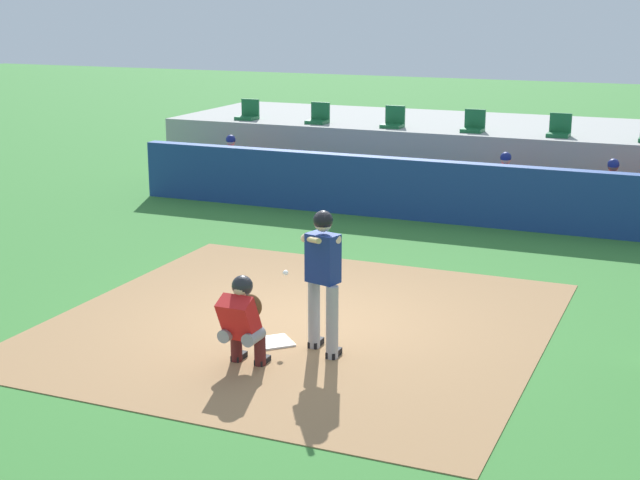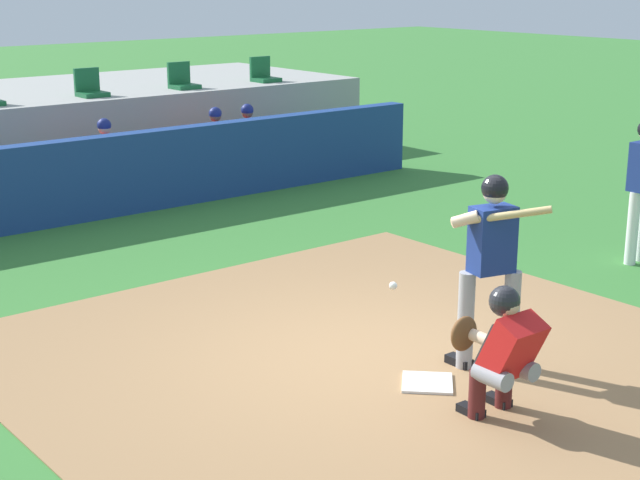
{
  "view_description": "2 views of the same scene",
  "coord_description": "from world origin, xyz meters",
  "px_view_note": "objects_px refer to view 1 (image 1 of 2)",
  "views": [
    {
      "loc": [
        4.85,
        -10.74,
        4.23
      ],
      "look_at": [
        0.0,
        0.7,
        1.0
      ],
      "focal_mm": 52.14,
      "sensor_mm": 36.0,
      "label": 1
    },
    {
      "loc": [
        -5.65,
        -6.3,
        3.51
      ],
      "look_at": [
        0.0,
        0.7,
        1.0
      ],
      "focal_mm": 54.3,
      "sensor_mm": 36.0,
      "label": 2
    }
  ],
  "objects_px": {
    "stadium_seat_0": "(248,114)",
    "stadium_seat_1": "(319,117)",
    "batter_at_plate": "(322,273)",
    "catcher_crouched": "(243,318)",
    "stadium_seat_4": "(559,130)",
    "dugout_player_0": "(229,163)",
    "dugout_player_2": "(611,192)",
    "home_plate": "(274,342)",
    "stadium_seat_2": "(393,121)",
    "stadium_seat_3": "(474,125)",
    "dugout_player_1": "(503,184)"
  },
  "relations": [
    {
      "from": "stadium_seat_2",
      "to": "catcher_crouched",
      "type": "bearing_deg",
      "value": -80.42
    },
    {
      "from": "stadium_seat_0",
      "to": "home_plate",
      "type": "bearing_deg",
      "value": -61.31
    },
    {
      "from": "dugout_player_0",
      "to": "stadium_seat_3",
      "type": "distance_m",
      "value": 5.5
    },
    {
      "from": "stadium_seat_2",
      "to": "dugout_player_2",
      "type": "bearing_deg",
      "value": -21.96
    },
    {
      "from": "home_plate",
      "to": "stadium_seat_0",
      "type": "height_order",
      "value": "stadium_seat_0"
    },
    {
      "from": "dugout_player_2",
      "to": "stadium_seat_4",
      "type": "xyz_separation_m",
      "value": [
        -1.33,
        2.03,
        0.86
      ]
    },
    {
      "from": "stadium_seat_0",
      "to": "stadium_seat_1",
      "type": "relative_size",
      "value": 1.0
    },
    {
      "from": "catcher_crouched",
      "to": "dugout_player_0",
      "type": "height_order",
      "value": "dugout_player_0"
    },
    {
      "from": "dugout_player_2",
      "to": "stadium_seat_3",
      "type": "bearing_deg",
      "value": 147.47
    },
    {
      "from": "stadium_seat_1",
      "to": "dugout_player_0",
      "type": "bearing_deg",
      "value": -123.0
    },
    {
      "from": "dugout_player_1",
      "to": "stadium_seat_1",
      "type": "height_order",
      "value": "stadium_seat_1"
    },
    {
      "from": "home_plate",
      "to": "stadium_seat_1",
      "type": "xyz_separation_m",
      "value": [
        -3.71,
        10.18,
        1.51
      ]
    },
    {
      "from": "catcher_crouched",
      "to": "dugout_player_2",
      "type": "bearing_deg",
      "value": 70.37
    },
    {
      "from": "catcher_crouched",
      "to": "stadium_seat_1",
      "type": "xyz_separation_m",
      "value": [
        -3.71,
        10.99,
        0.93
      ]
    },
    {
      "from": "dugout_player_1",
      "to": "stadium_seat_4",
      "type": "xyz_separation_m",
      "value": [
        0.72,
        2.03,
        0.86
      ]
    },
    {
      "from": "batter_at_plate",
      "to": "stadium_seat_0",
      "type": "distance_m",
      "value": 12.01
    },
    {
      "from": "batter_at_plate",
      "to": "stadium_seat_4",
      "type": "xyz_separation_m",
      "value": [
        1.17,
        10.24,
        0.5
      ]
    },
    {
      "from": "dugout_player_0",
      "to": "stadium_seat_4",
      "type": "height_order",
      "value": "stadium_seat_4"
    },
    {
      "from": "dugout_player_2",
      "to": "stadium_seat_1",
      "type": "height_order",
      "value": "stadium_seat_1"
    },
    {
      "from": "home_plate",
      "to": "batter_at_plate",
      "type": "bearing_deg",
      "value": -4.72
    },
    {
      "from": "batter_at_plate",
      "to": "dugout_player_2",
      "type": "bearing_deg",
      "value": 73.05
    },
    {
      "from": "dugout_player_0",
      "to": "stadium_seat_1",
      "type": "distance_m",
      "value": 2.57
    },
    {
      "from": "home_plate",
      "to": "stadium_seat_4",
      "type": "bearing_deg",
      "value": 79.66
    },
    {
      "from": "batter_at_plate",
      "to": "stadium_seat_0",
      "type": "bearing_deg",
      "value": 121.46
    },
    {
      "from": "home_plate",
      "to": "stadium_seat_2",
      "type": "relative_size",
      "value": 0.92
    },
    {
      "from": "stadium_seat_1",
      "to": "batter_at_plate",
      "type": "bearing_deg",
      "value": -66.71
    },
    {
      "from": "dugout_player_0",
      "to": "dugout_player_1",
      "type": "relative_size",
      "value": 1.0
    },
    {
      "from": "stadium_seat_2",
      "to": "stadium_seat_3",
      "type": "xyz_separation_m",
      "value": [
        1.86,
        0.0,
        0.0
      ]
    },
    {
      "from": "dugout_player_2",
      "to": "stadium_seat_1",
      "type": "relative_size",
      "value": 2.71
    },
    {
      "from": "batter_at_plate",
      "to": "dugout_player_2",
      "type": "height_order",
      "value": "batter_at_plate"
    },
    {
      "from": "catcher_crouched",
      "to": "stadium_seat_4",
      "type": "xyz_separation_m",
      "value": [
        1.86,
        10.99,
        0.93
      ]
    },
    {
      "from": "dugout_player_0",
      "to": "dugout_player_2",
      "type": "distance_m",
      "value": 8.23
    },
    {
      "from": "stadium_seat_3",
      "to": "home_plate",
      "type": "bearing_deg",
      "value": -90.0
    },
    {
      "from": "catcher_crouched",
      "to": "stadium_seat_1",
      "type": "height_order",
      "value": "stadium_seat_1"
    },
    {
      "from": "dugout_player_1",
      "to": "stadium_seat_1",
      "type": "relative_size",
      "value": 2.71
    },
    {
      "from": "stadium_seat_0",
      "to": "stadium_seat_1",
      "type": "xyz_separation_m",
      "value": [
        1.86,
        0.0,
        0.0
      ]
    },
    {
      "from": "stadium_seat_0",
      "to": "stadium_seat_4",
      "type": "xyz_separation_m",
      "value": [
        7.43,
        0.0,
        0.0
      ]
    },
    {
      "from": "dugout_player_0",
      "to": "batter_at_plate",
      "type": "bearing_deg",
      "value": -55.08
    },
    {
      "from": "home_plate",
      "to": "catcher_crouched",
      "type": "height_order",
      "value": "catcher_crouched"
    },
    {
      "from": "stadium_seat_0",
      "to": "stadium_seat_1",
      "type": "bearing_deg",
      "value": 0.0
    },
    {
      "from": "dugout_player_0",
      "to": "stadium_seat_4",
      "type": "bearing_deg",
      "value": 16.45
    },
    {
      "from": "catcher_crouched",
      "to": "dugout_player_1",
      "type": "bearing_deg",
      "value": 82.75
    },
    {
      "from": "stadium_seat_4",
      "to": "dugout_player_2",
      "type": "bearing_deg",
      "value": -56.77
    },
    {
      "from": "dugout_player_2",
      "to": "stadium_seat_2",
      "type": "xyz_separation_m",
      "value": [
        -5.05,
        2.03,
        0.86
      ]
    },
    {
      "from": "stadium_seat_0",
      "to": "stadium_seat_3",
      "type": "height_order",
      "value": "same"
    },
    {
      "from": "home_plate",
      "to": "dugout_player_0",
      "type": "height_order",
      "value": "dugout_player_0"
    },
    {
      "from": "dugout_player_2",
      "to": "stadium_seat_0",
      "type": "xyz_separation_m",
      "value": [
        -8.76,
        2.03,
        0.86
      ]
    },
    {
      "from": "stadium_seat_1",
      "to": "stadium_seat_2",
      "type": "xyz_separation_m",
      "value": [
        1.86,
        0.0,
        0.0
      ]
    },
    {
      "from": "stadium_seat_4",
      "to": "dugout_player_0",
      "type": "bearing_deg",
      "value": -163.55
    },
    {
      "from": "dugout_player_0",
      "to": "dugout_player_1",
      "type": "bearing_deg",
      "value": 0.0
    }
  ]
}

